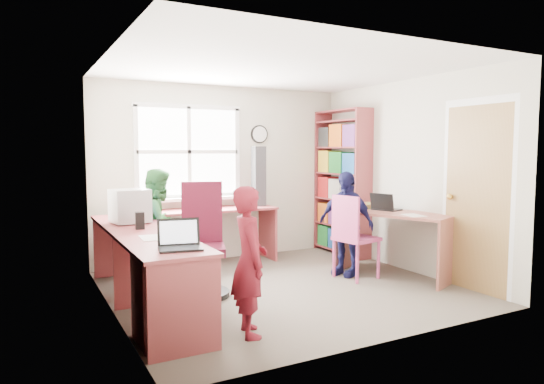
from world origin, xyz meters
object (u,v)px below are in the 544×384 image
at_px(laptop_left, 180,242).
at_px(potted_plant, 195,199).
at_px(laptop_right, 385,206).
at_px(crt_monitor, 130,206).
at_px(cd_tower, 259,176).
at_px(l_desk, 174,266).
at_px(right_desk, 394,230).
at_px(person_green, 160,225).
at_px(bookshelf, 342,186).
at_px(wooden_chair, 352,234).
at_px(person_red, 249,261).
at_px(swivel_chair, 203,247).
at_px(person_navy, 346,223).

height_order(laptop_left, potted_plant, potted_plant).
bearing_deg(laptop_right, crt_monitor, 59.75).
bearing_deg(laptop_left, cd_tower, 62.73).
distance_m(l_desk, laptop_right, 2.80).
xyz_separation_m(crt_monitor, potted_plant, (0.98, 0.78, -0.04)).
bearing_deg(crt_monitor, right_desk, -22.44).
bearing_deg(person_green, right_desk, -81.82).
relative_size(bookshelf, wooden_chair, 2.10).
height_order(l_desk, person_red, person_red).
bearing_deg(wooden_chair, bookshelf, 48.97).
distance_m(wooden_chair, laptop_right, 0.61).
height_order(bookshelf, laptop_left, bookshelf).
height_order(laptop_left, cd_tower, cd_tower).
bearing_deg(swivel_chair, person_navy, 16.83).
relative_size(right_desk, wooden_chair, 1.49).
relative_size(laptop_left, cd_tower, 0.46).
height_order(potted_plant, person_green, person_green).
bearing_deg(laptop_right, wooden_chair, 77.04).
bearing_deg(bookshelf, potted_plant, 174.61).
bearing_deg(crt_monitor, potted_plant, 30.98).
bearing_deg(right_desk, person_green, 135.16).
bearing_deg(potted_plant, wooden_chair, -44.77).
height_order(crt_monitor, laptop_left, crt_monitor).
height_order(cd_tower, potted_plant, cd_tower).
bearing_deg(person_green, l_desk, -158.00).
height_order(l_desk, bookshelf, bookshelf).
relative_size(right_desk, crt_monitor, 3.66).
bearing_deg(l_desk, swivel_chair, 47.22).
relative_size(bookshelf, person_navy, 1.65).
relative_size(person_green, person_navy, 1.03).
xyz_separation_m(person_green, person_navy, (2.08, -0.76, -0.02)).
bearing_deg(person_navy, wooden_chair, -34.49).
relative_size(bookshelf, crt_monitor, 5.16).
height_order(swivel_chair, wooden_chair, swivel_chair).
distance_m(bookshelf, crt_monitor, 3.21).
distance_m(l_desk, wooden_chair, 2.24).
bearing_deg(cd_tower, potted_plant, -177.16).
height_order(crt_monitor, potted_plant, crt_monitor).
height_order(right_desk, wooden_chair, wooden_chair).
relative_size(laptop_left, person_green, 0.29).
bearing_deg(cd_tower, person_green, -160.91).
bearing_deg(crt_monitor, laptop_left, -94.86).
bearing_deg(swivel_chair, bookshelf, 39.98).
bearing_deg(right_desk, laptop_right, 67.77).
relative_size(person_red, person_green, 0.94).
relative_size(wooden_chair, person_green, 0.76).
relative_size(right_desk, laptop_left, 3.91).
height_order(crt_monitor, person_red, person_red).
xyz_separation_m(wooden_chair, person_green, (-2.03, 0.95, 0.12)).
bearing_deg(laptop_right, bookshelf, -28.52).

